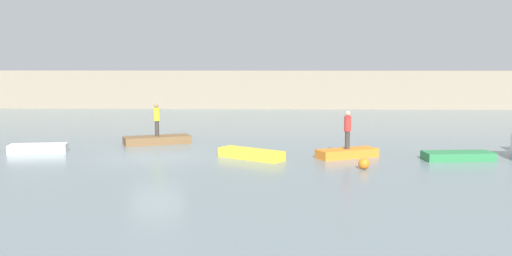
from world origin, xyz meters
TOP-DOWN VIEW (x-y plane):
  - ground_plane at (0.00, 0.00)m, footprint 120.00×120.00m
  - embankment_wall at (0.00, 26.24)m, footprint 80.00×1.20m
  - rowboat_white at (-5.99, 1.06)m, footprint 2.83×1.40m
  - rowboat_brown at (-0.78, 4.21)m, footprint 3.72×2.48m
  - rowboat_yellow at (4.47, -0.26)m, footprint 3.17×2.54m
  - rowboat_orange at (8.93, 0.20)m, footprint 3.02×2.12m
  - rowboat_green at (13.88, -0.32)m, footprint 3.20×1.46m
  - person_hiviz_shirt at (-0.78, 4.21)m, footprint 0.32×0.32m
  - person_red_shirt at (8.93, 0.20)m, footprint 0.32×0.32m
  - mooring_buoy at (9.27, -2.59)m, footprint 0.47×0.47m

SIDE VIEW (x-z plane):
  - ground_plane at x=0.00m, z-range 0.00..0.00m
  - rowboat_green at x=13.88m, z-range 0.00..0.38m
  - rowboat_orange at x=8.93m, z-range 0.00..0.41m
  - rowboat_brown at x=-0.78m, z-range 0.00..0.42m
  - rowboat_yellow at x=4.47m, z-range 0.00..0.44m
  - rowboat_white at x=-5.99m, z-range 0.00..0.44m
  - mooring_buoy at x=9.27m, z-range 0.00..0.47m
  - person_hiviz_shirt at x=-0.78m, z-range 0.52..2.28m
  - person_red_shirt at x=8.93m, z-range 0.52..2.31m
  - embankment_wall at x=0.00m, z-range 0.00..3.49m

